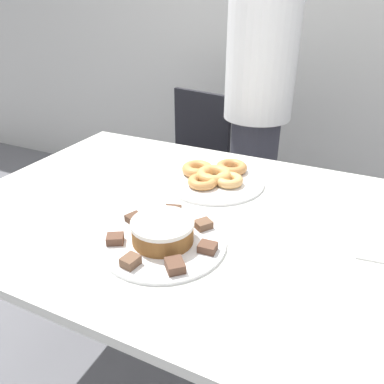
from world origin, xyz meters
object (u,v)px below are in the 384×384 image
Objects in this scene: frosted_cake at (163,231)px; plate_donuts at (214,181)px; plate_cake at (163,242)px; person_standing at (258,104)px; napkin at (377,252)px; office_chair_left at (187,174)px.

plate_donuts is at bearing 93.04° from frosted_cake.
plate_cake is 2.03× the size of frosted_cake.
person_standing is 4.63× the size of plate_donuts.
frosted_cake reaches higher than plate_donuts.
person_standing is at bearing 92.84° from plate_cake.
plate_donuts is (0.03, -0.63, -0.14)m from person_standing.
frosted_cake is 1.46× the size of napkin.
plate_cake reaches higher than napkin.
frosted_cake reaches higher than plate_cake.
napkin is at bearing -21.02° from plate_donuts.
frosted_cake is (0.05, -1.05, -0.11)m from person_standing.
frosted_cake is at bearing -86.96° from plate_donuts.
person_standing is 0.65m from office_chair_left.
person_standing is 14.46× the size of napkin.
napkin is at bearing -29.35° from office_chair_left.
plate_donuts is 0.42m from frosted_cake.
plate_donuts is 3.12× the size of napkin.
frosted_cake is (0.47, -1.11, 0.38)m from office_chair_left.
plate_donuts is (0.45, -0.68, 0.35)m from office_chair_left.
office_chair_left is 1.26m from frosted_cake.
plate_cake is 0.42m from plate_donuts.
office_chair_left reaches higher than plate_cake.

